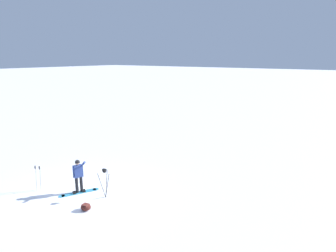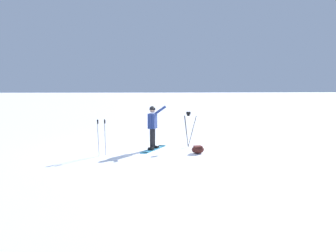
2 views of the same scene
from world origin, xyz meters
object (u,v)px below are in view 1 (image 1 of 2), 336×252
(ski_poles, at_px, (38,174))
(camera_tripod, at_px, (105,177))
(snowboard, at_px, (79,192))
(snowboarder, at_px, (78,173))
(gear_bag_large, at_px, (86,207))

(ski_poles, bearing_deg, camera_tripod, 112.60)
(snowboard, relative_size, ski_poles, 1.37)
(snowboarder, distance_m, gear_bag_large, 2.02)
(snowboarder, xyz_separation_m, gear_bag_large, (0.92, 1.58, -0.85))
(snowboarder, xyz_separation_m, camera_tripod, (-0.36, 1.41, -0.00))
(gear_bag_large, height_order, ski_poles, ski_poles)
(ski_poles, bearing_deg, snowboard, 116.83)
(snowboarder, relative_size, snowboard, 0.98)
(snowboarder, relative_size, ski_poles, 1.35)
(ski_poles, bearing_deg, gear_bag_large, 90.82)
(snowboard, xyz_separation_m, gear_bag_large, (0.87, 1.55, 0.12))
(gear_bag_large, relative_size, camera_tripod, 0.37)
(snowboarder, relative_size, camera_tripod, 1.19)
(snowboarder, height_order, gear_bag_large, snowboarder)
(snowboard, bearing_deg, ski_poles, -63.17)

